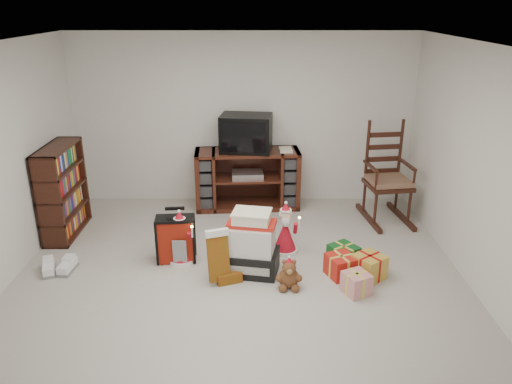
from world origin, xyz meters
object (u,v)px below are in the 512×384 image
(mrs_claus_figurine, at_px, (181,242))
(sneaker_pair, at_px, (58,267))
(crt_television, at_px, (246,133))
(teddy_bear, at_px, (289,275))
(tv_stand, at_px, (247,179))
(gift_pile, at_px, (252,247))
(red_suitcase, at_px, (176,239))
(bookshelf, at_px, (63,192))
(rocking_chair, at_px, (386,185))
(santa_figurine, at_px, (285,233))
(gift_cluster, at_px, (347,264))

(mrs_claus_figurine, distance_m, sneaker_pair, 1.41)
(mrs_claus_figurine, height_order, crt_television, crt_television)
(crt_television, bearing_deg, teddy_bear, -70.83)
(tv_stand, bearing_deg, crt_television, 155.12)
(gift_pile, bearing_deg, red_suitcase, 173.57)
(bookshelf, distance_m, mrs_claus_figurine, 1.83)
(teddy_bear, bearing_deg, tv_stand, 101.90)
(tv_stand, bearing_deg, red_suitcase, -119.63)
(tv_stand, xyz_separation_m, mrs_claus_figurine, (-0.75, -1.70, -0.18))
(rocking_chair, distance_m, santa_figurine, 1.81)
(teddy_bear, distance_m, mrs_claus_figurine, 1.36)
(rocking_chair, distance_m, teddy_bear, 2.39)
(teddy_bear, xyz_separation_m, gift_cluster, (0.66, 0.26, -0.01))
(santa_figurine, xyz_separation_m, mrs_claus_figurine, (-1.23, -0.25, -0.00))
(santa_figurine, xyz_separation_m, gift_cluster, (0.66, -0.55, -0.11))
(sneaker_pair, height_order, crt_television, crt_television)
(red_suitcase, xyz_separation_m, teddy_bear, (1.29, -0.59, -0.14))
(gift_pile, height_order, teddy_bear, gift_pile)
(tv_stand, xyz_separation_m, gift_pile, (0.08, -1.94, -0.11))
(rocking_chair, xyz_separation_m, red_suitcase, (-2.75, -1.27, -0.20))
(bookshelf, xyz_separation_m, santa_figurine, (2.85, -0.54, -0.32))
(rocking_chair, relative_size, teddy_bear, 4.33)
(santa_figurine, relative_size, crt_television, 0.85)
(red_suitcase, relative_size, gift_cluster, 0.72)
(red_suitcase, bearing_deg, teddy_bear, -29.60)
(rocking_chair, relative_size, gift_pile, 1.95)
(tv_stand, distance_m, sneaker_pair, 2.90)
(red_suitcase, height_order, mrs_claus_figurine, red_suitcase)
(rocking_chair, bearing_deg, bookshelf, 178.63)
(bookshelf, height_order, gift_pile, bookshelf)
(red_suitcase, distance_m, gift_cluster, 1.98)
(santa_figurine, bearing_deg, sneaker_pair, -169.36)
(teddy_bear, xyz_separation_m, santa_figurine, (0.00, 0.82, 0.10))
(sneaker_pair, bearing_deg, red_suitcase, 1.33)
(rocking_chair, height_order, sneaker_pair, rocking_chair)
(gift_pile, height_order, red_suitcase, gift_pile)
(rocking_chair, bearing_deg, sneaker_pair, -167.33)
(sneaker_pair, bearing_deg, tv_stand, 32.31)
(tv_stand, xyz_separation_m, red_suitcase, (-0.81, -1.68, -0.15))
(tv_stand, height_order, gift_cluster, tv_stand)
(tv_stand, relative_size, sneaker_pair, 3.89)
(sneaker_pair, relative_size, crt_television, 0.52)
(red_suitcase, bearing_deg, rocking_chair, 19.83)
(sneaker_pair, height_order, gift_cluster, gift_cluster)
(gift_pile, relative_size, gift_cluster, 0.81)
(tv_stand, bearing_deg, gift_pile, -91.45)
(teddy_bear, bearing_deg, santa_figurine, 89.74)
(santa_figurine, distance_m, crt_television, 1.77)
(rocking_chair, relative_size, sneaker_pair, 3.59)
(red_suitcase, bearing_deg, santa_figurine, 4.90)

